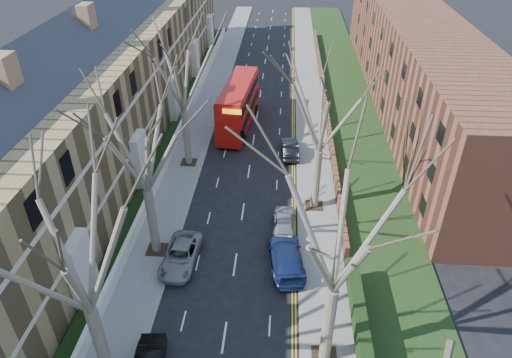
# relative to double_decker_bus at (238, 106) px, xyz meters

# --- Properties ---
(pavement_left) EXTENTS (3.00, 102.00, 0.12)m
(pavement_left) POSITION_rel_double_decker_bus_xyz_m (-4.19, 3.01, -2.25)
(pavement_left) COLOR slate
(pavement_left) RESTS_ON ground
(pavement_right) EXTENTS (3.00, 102.00, 0.12)m
(pavement_right) POSITION_rel_double_decker_bus_xyz_m (7.81, 3.01, -2.25)
(pavement_right) COLOR slate
(pavement_right) RESTS_ON ground
(terrace_left) EXTENTS (9.70, 78.00, 13.60)m
(terrace_left) POSITION_rel_double_decker_bus_xyz_m (-11.84, -4.99, 3.22)
(terrace_left) COLOR olive
(terrace_left) RESTS_ON ground
(flats_right) EXTENTS (13.97, 54.00, 10.00)m
(flats_right) POSITION_rel_double_decker_bus_xyz_m (19.27, 7.01, 2.67)
(flats_right) COLOR brown
(flats_right) RESTS_ON ground
(front_wall_left) EXTENTS (0.30, 78.00, 1.00)m
(front_wall_left) POSITION_rel_double_decker_bus_xyz_m (-5.84, -4.99, -1.69)
(front_wall_left) COLOR white
(front_wall_left) RESTS_ON ground
(grass_verge_right) EXTENTS (6.00, 102.00, 0.06)m
(grass_verge_right) POSITION_rel_double_decker_bus_xyz_m (12.31, 3.01, -2.16)
(grass_verge_right) COLOR #1B3312
(grass_verge_right) RESTS_ON ground
(tree_left_mid) EXTENTS (10.50, 10.50, 14.71)m
(tree_left_mid) POSITION_rel_double_decker_bus_xyz_m (-3.89, -29.99, 7.24)
(tree_left_mid) COLOR #736752
(tree_left_mid) RESTS_ON ground
(tree_left_far) EXTENTS (10.15, 10.15, 14.22)m
(tree_left_far) POSITION_rel_double_decker_bus_xyz_m (-3.89, -19.99, 6.93)
(tree_left_far) COLOR #736752
(tree_left_far) RESTS_ON ground
(tree_left_dist) EXTENTS (10.50, 10.50, 14.71)m
(tree_left_dist) POSITION_rel_double_decker_bus_xyz_m (-3.89, -7.99, 7.25)
(tree_left_dist) COLOR #736752
(tree_left_dist) RESTS_ON ground
(tree_right_mid) EXTENTS (10.50, 10.50, 14.71)m
(tree_right_mid) POSITION_rel_double_decker_bus_xyz_m (7.51, -27.99, 7.24)
(tree_right_mid) COLOR #736752
(tree_right_mid) RESTS_ON ground
(tree_right_far) EXTENTS (10.15, 10.15, 14.22)m
(tree_right_far) POSITION_rel_double_decker_bus_xyz_m (7.51, -13.99, 6.93)
(tree_right_far) COLOR #736752
(tree_right_far) RESTS_ON ground
(double_decker_bus) EXTENTS (3.60, 11.43, 4.69)m
(double_decker_bus) POSITION_rel_double_decker_bus_xyz_m (0.00, 0.00, 0.00)
(double_decker_bus) COLOR #B3120C
(double_decker_bus) RESTS_ON ground
(car_left_far) EXTENTS (2.51, 4.98, 1.35)m
(car_left_far) POSITION_rel_double_decker_bus_xyz_m (-1.89, -21.07, -1.64)
(car_left_far) COLOR gray
(car_left_far) RESTS_ON ground
(car_right_near) EXTENTS (2.93, 5.69, 1.58)m
(car_right_near) POSITION_rel_double_decker_bus_xyz_m (5.30, -20.80, -1.52)
(car_right_near) COLOR navy
(car_right_near) RESTS_ON ground
(car_right_mid) EXTENTS (1.69, 4.20, 1.43)m
(car_right_mid) POSITION_rel_double_decker_bus_xyz_m (5.10, -16.97, -1.60)
(car_right_mid) COLOR gray
(car_right_mid) RESTS_ON ground
(car_right_far) EXTENTS (1.75, 4.34, 1.40)m
(car_right_far) POSITION_rel_double_decker_bus_xyz_m (5.51, -5.71, -1.61)
(car_right_far) COLOR black
(car_right_far) RESTS_ON ground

